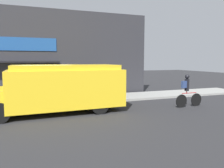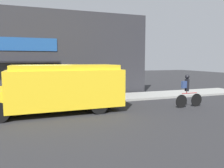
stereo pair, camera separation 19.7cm
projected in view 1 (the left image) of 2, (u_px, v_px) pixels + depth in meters
name	position (u px, v px, depth m)	size (l,w,h in m)	color
ground_plane	(46.00, 107.00, 11.36)	(70.00, 70.00, 0.00)	#2B2B2D
sidewalk	(45.00, 102.00, 12.49)	(28.00, 2.44, 0.13)	#999993
storefront	(41.00, 54.00, 13.60)	(14.34, 1.01, 5.64)	#2D2D33
school_bus	(58.00, 88.00, 10.11)	(6.64, 2.79, 2.22)	yellow
cyclist	(187.00, 91.00, 11.33)	(1.67, 0.23, 1.71)	black
trash_bin	(43.00, 93.00, 12.86)	(0.52, 0.52, 0.81)	#2D5138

